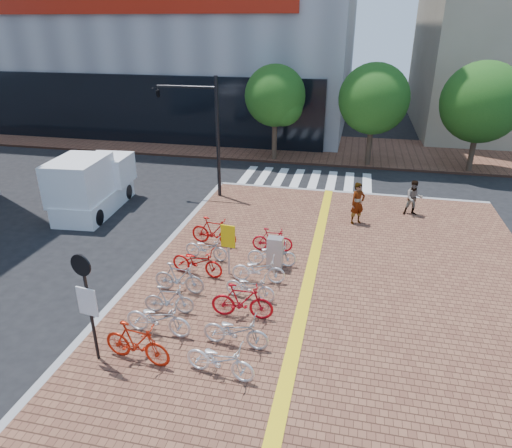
% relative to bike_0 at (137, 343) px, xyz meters
% --- Properties ---
extents(ground, '(120.00, 120.00, 0.00)m').
position_rel_bike_0_xyz_m(ground, '(1.95, 2.57, -0.74)').
color(ground, black).
rests_on(ground, ground).
extents(kerb_west, '(0.25, 34.00, 0.15)m').
position_rel_bike_0_xyz_m(kerb_west, '(-2.05, -2.43, -0.66)').
color(kerb_west, gray).
rests_on(kerb_west, ground).
extents(kerb_north, '(14.00, 0.25, 0.15)m').
position_rel_bike_0_xyz_m(kerb_north, '(4.95, 14.57, -0.66)').
color(kerb_north, gray).
rests_on(kerb_north, ground).
extents(far_sidewalk, '(70.00, 8.00, 0.15)m').
position_rel_bike_0_xyz_m(far_sidewalk, '(1.95, 23.57, -0.66)').
color(far_sidewalk, brown).
rests_on(far_sidewalk, ground).
extents(crosswalk, '(7.50, 4.00, 0.01)m').
position_rel_bike_0_xyz_m(crosswalk, '(2.45, 16.57, -0.73)').
color(crosswalk, silver).
rests_on(crosswalk, ground).
extents(street_trees, '(16.20, 4.60, 6.35)m').
position_rel_bike_0_xyz_m(street_trees, '(6.99, 20.03, 3.36)').
color(street_trees, '#38281E').
rests_on(street_trees, far_sidewalk).
extents(bike_0, '(2.01, 0.82, 1.17)m').
position_rel_bike_0_xyz_m(bike_0, '(0.00, 0.00, 0.00)').
color(bike_0, red).
rests_on(bike_0, sidewalk).
extents(bike_1, '(2.00, 0.75, 1.04)m').
position_rel_bike_0_xyz_m(bike_1, '(0.06, 1.21, -0.07)').
color(bike_1, silver).
rests_on(bike_1, sidewalk).
extents(bike_2, '(1.61, 0.62, 0.94)m').
position_rel_bike_0_xyz_m(bike_2, '(-0.04, 2.24, -0.12)').
color(bike_2, '#AAAAAF').
rests_on(bike_2, sidewalk).
extents(bike_3, '(1.78, 0.58, 1.06)m').
position_rel_bike_0_xyz_m(bike_3, '(-0.17, 3.44, -0.06)').
color(bike_3, '#A8A8AD').
rests_on(bike_3, sidewalk).
extents(bike_4, '(2.03, 0.96, 1.02)m').
position_rel_bike_0_xyz_m(bike_4, '(0.03, 4.67, -0.07)').
color(bike_4, red).
rests_on(bike_4, sidewalk).
extents(bike_5, '(1.77, 0.79, 0.90)m').
position_rel_bike_0_xyz_m(bike_5, '(-0.03, 5.85, -0.14)').
color(bike_5, silver).
rests_on(bike_5, sidewalk).
extents(bike_6, '(1.99, 0.78, 1.16)m').
position_rel_bike_0_xyz_m(bike_6, '(-0.12, 7.08, -0.00)').
color(bike_6, '#B20E0C').
rests_on(bike_6, sidewalk).
extents(bike_7, '(1.95, 0.92, 0.98)m').
position_rel_bike_0_xyz_m(bike_7, '(2.28, -0.04, -0.09)').
color(bike_7, white).
rests_on(bike_7, sidewalk).
extents(bike_8, '(1.90, 0.73, 0.98)m').
position_rel_bike_0_xyz_m(bike_8, '(2.36, 1.17, -0.09)').
color(bike_8, '#BBBBC0').
rests_on(bike_8, sidewalk).
extents(bike_9, '(1.93, 0.62, 1.15)m').
position_rel_bike_0_xyz_m(bike_9, '(2.21, 2.50, -0.01)').
color(bike_9, '#AC0C17').
rests_on(bike_9, sidewalk).
extents(bike_10, '(1.77, 0.83, 0.89)m').
position_rel_bike_0_xyz_m(bike_10, '(2.21, 3.55, -0.14)').
color(bike_10, silver).
rests_on(bike_10, sidewalk).
extents(bike_11, '(1.89, 0.77, 0.97)m').
position_rel_bike_0_xyz_m(bike_11, '(2.25, 4.63, -0.10)').
color(bike_11, white).
rests_on(bike_11, sidewalk).
extents(bike_12, '(1.86, 0.81, 0.95)m').
position_rel_bike_0_xyz_m(bike_12, '(2.48, 5.87, -0.11)').
color(bike_12, silver).
rests_on(bike_12, sidewalk).
extents(bike_13, '(1.62, 0.54, 0.96)m').
position_rel_bike_0_xyz_m(bike_13, '(2.28, 7.04, -0.11)').
color(bike_13, red).
rests_on(bike_13, sidewalk).
extents(pedestrian_a, '(0.82, 0.76, 1.88)m').
position_rel_bike_0_xyz_m(pedestrian_a, '(5.44, 10.53, 0.35)').
color(pedestrian_a, gray).
rests_on(pedestrian_a, sidewalk).
extents(pedestrian_b, '(0.85, 0.69, 1.65)m').
position_rel_bike_0_xyz_m(pedestrian_b, '(7.96, 12.10, 0.24)').
color(pedestrian_b, '#525968').
rests_on(pedestrian_b, sidewalk).
extents(utility_box, '(0.56, 0.41, 1.21)m').
position_rel_bike_0_xyz_m(utility_box, '(2.62, 5.74, 0.02)').
color(utility_box, '#B0B0B5').
rests_on(utility_box, sidewalk).
extents(yellow_sign, '(0.52, 0.15, 1.91)m').
position_rel_bike_0_xyz_m(yellow_sign, '(1.11, 4.92, 0.74)').
color(yellow_sign, '#B7B7BC').
rests_on(yellow_sign, sidewalk).
extents(notice_sign, '(0.58, 0.18, 3.16)m').
position_rel_bike_0_xyz_m(notice_sign, '(-1.10, -0.17, 1.41)').
color(notice_sign, black).
rests_on(notice_sign, sidewalk).
extents(traffic_light_pole, '(3.20, 1.23, 5.96)m').
position_rel_bike_0_xyz_m(traffic_light_pole, '(-2.93, 12.64, 3.53)').
color(traffic_light_pole, black).
rests_on(traffic_light_pole, sidewalk).
extents(box_truck, '(2.48, 4.96, 2.77)m').
position_rel_bike_0_xyz_m(box_truck, '(-6.94, 9.64, 0.57)').
color(box_truck, white).
rests_on(box_truck, ground).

